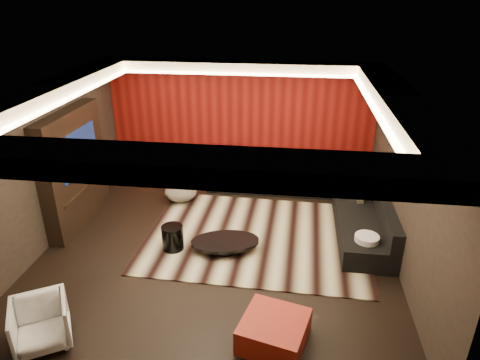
# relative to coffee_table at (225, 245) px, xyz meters

# --- Properties ---
(floor) EXTENTS (6.00, 6.00, 0.02)m
(floor) POSITION_rel_coffee_table_xyz_m (-0.13, 0.12, -0.13)
(floor) COLOR black
(floor) RESTS_ON ground
(ceiling) EXTENTS (6.00, 6.00, 0.02)m
(ceiling) POSITION_rel_coffee_table_xyz_m (-0.13, 0.12, 2.69)
(ceiling) COLOR silver
(ceiling) RESTS_ON ground
(wall_back) EXTENTS (6.00, 0.02, 2.80)m
(wall_back) POSITION_rel_coffee_table_xyz_m (-0.13, 3.13, 1.28)
(wall_back) COLOR black
(wall_back) RESTS_ON ground
(wall_left) EXTENTS (0.02, 6.00, 2.80)m
(wall_left) POSITION_rel_coffee_table_xyz_m (-3.14, 0.12, 1.28)
(wall_left) COLOR black
(wall_left) RESTS_ON ground
(wall_right) EXTENTS (0.02, 6.00, 2.80)m
(wall_right) POSITION_rel_coffee_table_xyz_m (2.88, 0.12, 1.28)
(wall_right) COLOR black
(wall_right) RESTS_ON ground
(red_feature_wall) EXTENTS (5.98, 0.05, 2.78)m
(red_feature_wall) POSITION_rel_coffee_table_xyz_m (-0.13, 3.09, 1.28)
(red_feature_wall) COLOR #6B0C0A
(red_feature_wall) RESTS_ON ground
(soffit_back) EXTENTS (6.00, 0.60, 0.22)m
(soffit_back) POSITION_rel_coffee_table_xyz_m (-0.13, 2.82, 2.57)
(soffit_back) COLOR silver
(soffit_back) RESTS_ON ground
(soffit_front) EXTENTS (6.00, 0.60, 0.22)m
(soffit_front) POSITION_rel_coffee_table_xyz_m (-0.13, -2.58, 2.57)
(soffit_front) COLOR silver
(soffit_front) RESTS_ON ground
(soffit_left) EXTENTS (0.60, 4.80, 0.22)m
(soffit_left) POSITION_rel_coffee_table_xyz_m (-2.83, 0.12, 2.57)
(soffit_left) COLOR silver
(soffit_left) RESTS_ON ground
(soffit_right) EXTENTS (0.60, 4.80, 0.22)m
(soffit_right) POSITION_rel_coffee_table_xyz_m (2.57, 0.12, 2.57)
(soffit_right) COLOR silver
(soffit_right) RESTS_ON ground
(cove_back) EXTENTS (4.80, 0.08, 0.04)m
(cove_back) POSITION_rel_coffee_table_xyz_m (-0.13, 2.48, 2.48)
(cove_back) COLOR #FFD899
(cove_back) RESTS_ON ground
(cove_front) EXTENTS (4.80, 0.08, 0.04)m
(cove_front) POSITION_rel_coffee_table_xyz_m (-0.13, -2.24, 2.48)
(cove_front) COLOR #FFD899
(cove_front) RESTS_ON ground
(cove_left) EXTENTS (0.08, 4.80, 0.04)m
(cove_left) POSITION_rel_coffee_table_xyz_m (-2.49, 0.12, 2.48)
(cove_left) COLOR #FFD899
(cove_left) RESTS_ON ground
(cove_right) EXTENTS (0.08, 4.80, 0.04)m
(cove_right) POSITION_rel_coffee_table_xyz_m (2.23, 0.12, 2.48)
(cove_right) COLOR #FFD899
(cove_right) RESTS_ON ground
(tv_surround) EXTENTS (0.30, 2.00, 2.20)m
(tv_surround) POSITION_rel_coffee_table_xyz_m (-2.98, 0.72, 0.98)
(tv_surround) COLOR black
(tv_surround) RESTS_ON ground
(tv_screen) EXTENTS (0.04, 1.30, 0.80)m
(tv_screen) POSITION_rel_coffee_table_xyz_m (-2.82, 0.72, 1.33)
(tv_screen) COLOR black
(tv_screen) RESTS_ON ground
(tv_shelf) EXTENTS (0.04, 1.60, 0.04)m
(tv_shelf) POSITION_rel_coffee_table_xyz_m (-2.82, 0.72, 0.58)
(tv_shelf) COLOR black
(tv_shelf) RESTS_ON ground
(rug) EXTENTS (4.08, 3.10, 0.02)m
(rug) POSITION_rel_coffee_table_xyz_m (0.50, 0.53, -0.11)
(rug) COLOR #C8BB92
(rug) RESTS_ON floor
(coffee_table) EXTENTS (1.43, 1.43, 0.20)m
(coffee_table) POSITION_rel_coffee_table_xyz_m (0.00, 0.00, 0.00)
(coffee_table) COLOR black
(coffee_table) RESTS_ON rug
(drum_stool) EXTENTS (0.42, 0.42, 0.44)m
(drum_stool) POSITION_rel_coffee_table_xyz_m (-0.91, -0.06, 0.12)
(drum_stool) COLOR black
(drum_stool) RESTS_ON rug
(striped_pouf) EXTENTS (0.87, 0.87, 0.37)m
(striped_pouf) POSITION_rel_coffee_table_xyz_m (-1.25, 1.78, 0.09)
(striped_pouf) COLOR beige
(striped_pouf) RESTS_ON rug
(white_side_table) EXTENTS (0.52, 0.52, 0.50)m
(white_side_table) POSITION_rel_coffee_table_xyz_m (2.37, 0.01, 0.13)
(white_side_table) COLOR silver
(white_side_table) RESTS_ON floor
(orange_ottoman) EXTENTS (0.98, 0.98, 0.36)m
(orange_ottoman) POSITION_rel_coffee_table_xyz_m (0.96, -1.98, 0.06)
(orange_ottoman) COLOR maroon
(orange_ottoman) RESTS_ON floor
(armchair) EXTENTS (0.93, 0.93, 0.63)m
(armchair) POSITION_rel_coffee_table_xyz_m (-1.99, -2.38, 0.19)
(armchair) COLOR white
(armchair) RESTS_ON floor
(sectional_sofa) EXTENTS (3.65, 3.50, 0.75)m
(sectional_sofa) POSITION_rel_coffee_table_xyz_m (1.60, 1.99, 0.14)
(sectional_sofa) COLOR black
(sectional_sofa) RESTS_ON floor
(throw_pillows) EXTENTS (3.07, 1.67, 0.50)m
(throw_pillows) POSITION_rel_coffee_table_xyz_m (1.34, 2.39, 0.50)
(throw_pillows) COLOR beige
(throw_pillows) RESTS_ON sectional_sofa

